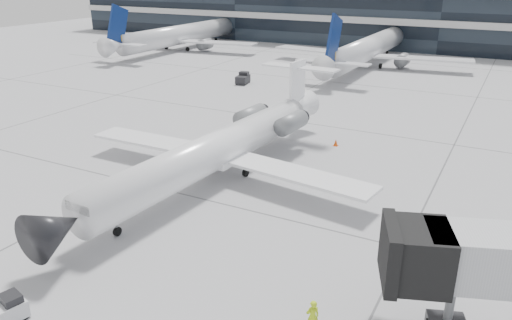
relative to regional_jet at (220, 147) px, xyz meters
The scene contains 9 objects.
ground 6.50m from the regional_jet, 39.89° to the right, with size 220.00×220.00×0.00m, color #969699.
terminal 78.30m from the regional_jet, 86.60° to the left, with size 170.00×22.00×10.00m, color black.
bg_jet_left 65.18m from the regional_jet, 128.29° to the left, with size 32.00×40.00×9.60m, color white, non-canonical shape.
bg_jet_center 51.29m from the regional_jet, 93.76° to the left, with size 32.00×40.00×9.60m, color white, non-canonical shape.
regional_jet is the anchor object (origin of this frame).
ramp_worker 18.11m from the regional_jet, 45.54° to the right, with size 0.60×0.40×1.66m, color #BCE317.
baggage_tug 18.74m from the regional_jet, 89.34° to the right, with size 1.57×2.14×1.22m.
traffic_cone 12.31m from the regional_jet, 64.14° to the left, with size 0.53×0.53×0.61m.
far_tug 32.87m from the regional_jet, 116.46° to the left, with size 1.87×2.66×1.55m.
Camera 1 is at (14.11, -25.65, 14.86)m, focal length 35.00 mm.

